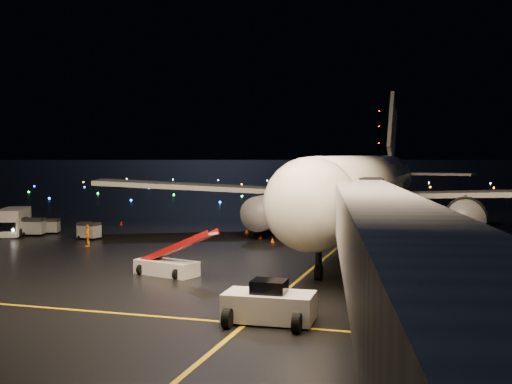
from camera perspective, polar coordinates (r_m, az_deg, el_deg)
ground at (r=339.60m, az=13.21°, el=1.88°), size 2000.00×2000.00×0.00m
lane_centre at (r=55.22m, az=7.04°, el=-5.11°), size 0.25×80.00×0.02m
jet_bridge at (r=15.13m, az=14.71°, el=-15.26°), size 14.00×58.00×6.60m
airliner at (r=66.35m, az=10.10°, el=3.45°), size 59.05×56.15×16.58m
pushback_tug at (r=31.40m, az=1.18°, el=-9.67°), size 4.42×2.44×2.06m
belt_loader at (r=43.68m, az=-7.98°, el=-5.28°), size 6.73×3.52×3.15m
service_truck at (r=69.25m, az=-20.77°, el=-2.47°), size 5.13×7.65×2.71m
crew_c at (r=58.32m, az=-14.72°, el=-3.79°), size 0.71×1.22×1.95m
safety_cone_0 at (r=59.25m, az=1.48°, el=-4.29°), size 0.50×0.50×0.46m
safety_cone_1 at (r=61.87m, az=0.41°, el=-3.97°), size 0.52×0.52×0.46m
safety_cone_2 at (r=66.25m, az=-0.83°, el=-3.48°), size 0.48×0.48×0.46m
safety_cone_3 at (r=75.79m, az=-11.88°, el=-2.67°), size 0.47×0.47×0.51m
radio_mast at (r=783.43m, az=10.87°, el=5.02°), size 1.80×1.80×64.00m
taxiway_lights at (r=146.60m, az=8.45°, el=0.20°), size 164.00×92.00×0.36m
baggage_cart_0 at (r=63.48m, az=-14.62°, el=-3.36°), size 2.06×1.56×1.62m
baggage_cart_1 at (r=69.24m, az=-17.84°, el=-2.91°), size 2.08×1.73×1.51m
baggage_cart_2 at (r=67.96m, az=-19.16°, el=-2.95°), size 2.39×1.98×1.75m
baggage_cart_3 at (r=68.50m, az=-20.66°, el=-2.90°), size 2.41×1.91×1.83m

